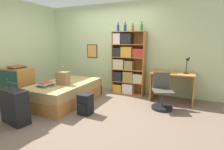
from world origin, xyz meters
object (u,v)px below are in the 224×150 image
dresser (18,85)px  desk_lamp (188,62)px  handbag (63,78)px  suitcase (15,106)px  bed (65,92)px  desk (172,82)px  bottle_brown (125,28)px  book_stack_on_bed (46,84)px  bottle_green (118,28)px  magazine_pile_on_dresser (17,67)px  bookcase (127,64)px  desk_chair (162,97)px  bottle_blue (142,28)px  backpack (85,104)px  bottle_clear (133,28)px

dresser → desk_lamp: size_ratio=1.99×
desk_lamp → handbag: bearing=-154.1°
handbag → suitcase: (-0.18, -1.16, -0.33)m
handbag → bed: bearing=120.8°
suitcase → desk: (2.52, 2.49, 0.18)m
bottle_brown → desk: bearing=-4.4°
bed → desk: (2.44, 1.17, 0.25)m
handbag → book_stack_on_bed: size_ratio=1.32×
book_stack_on_bed → bottle_green: (1.06, 1.75, 1.33)m
magazine_pile_on_dresser → bottle_green: 2.79m
handbag → bookcase: (1.07, 1.47, 0.20)m
book_stack_on_bed → bed: bearing=71.7°
bottle_brown → desk_chair: bottle_brown is taller
bed → bottle_green: size_ratio=6.98×
suitcase → desk_lamp: size_ratio=1.77×
bed → handbag: (0.09, -0.16, 0.41)m
bottle_green → bottle_blue: (0.64, 0.09, -0.00)m
suitcase → magazine_pile_on_dresser: 1.36m
dresser → backpack: size_ratio=2.02×
book_stack_on_bed → backpack: book_stack_on_bed is taller
bed → dresser: dresser is taller
bed → desk_chair: desk_chair is taller
suitcase → bookcase: (1.24, 2.63, 0.53)m
dresser → bookcase: size_ratio=0.49×
bookcase → bottle_brown: bearing=-132.4°
backpack → handbag: bearing=160.1°
desk → backpack: bearing=-134.1°
bed → book_stack_on_bed: (-0.15, -0.46, 0.29)m
handbag → bottle_clear: bottle_clear is taller
bottle_green → bookcase: bearing=7.5°
bottle_clear → desk_chair: size_ratio=0.27×
desk_lamp → backpack: desk_lamp is taller
bed → book_stack_on_bed: size_ratio=5.37×
book_stack_on_bed → bottle_blue: bearing=47.1°
bookcase → bottle_clear: bearing=6.8°
dresser → bottle_brown: bearing=38.6°
magazine_pile_on_dresser → book_stack_on_bed: bearing=2.2°
handbag → bottle_brown: 2.14m
bookcase → backpack: (-0.28, -1.76, -0.64)m
bookcase → desk: 1.34m
bottle_blue → suitcase: bearing=-121.3°
suitcase → bottle_brown: (1.20, 2.59, 1.54)m
bottle_clear → desk_lamp: size_ratio=0.49×
book_stack_on_bed → bottle_brown: (1.27, 1.74, 1.33)m
bottle_brown → backpack: size_ratio=0.60×
bottle_brown → backpack: 2.39m
bottle_brown → desk_lamp: bottle_brown is taller
bed → desk: desk is taller
backpack → bed: bearing=153.4°
suitcase → dresser: size_ratio=0.89×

